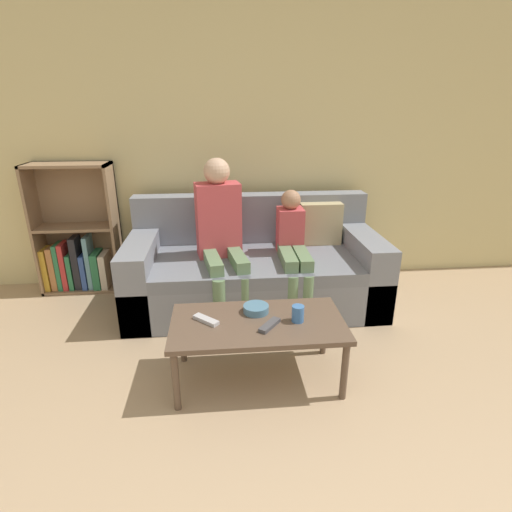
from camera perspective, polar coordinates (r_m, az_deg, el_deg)
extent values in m
cube|color=beige|center=(3.65, -3.53, 16.42)|extent=(12.00, 0.06, 2.60)
cube|color=gray|center=(3.34, -0.17, -4.12)|extent=(2.02, 0.95, 0.33)
cube|color=slate|center=(3.18, -0.03, -1.26)|extent=(1.58, 0.77, 0.10)
cube|color=gray|center=(3.54, -0.75, 5.50)|extent=(2.02, 0.18, 0.42)
cube|color=gray|center=(3.34, -15.80, -2.56)|extent=(0.22, 0.95, 0.59)
cube|color=gray|center=(3.48, 14.77, -1.46)|extent=(0.22, 0.95, 0.59)
cube|color=tan|center=(3.50, 9.19, 4.57)|extent=(0.36, 0.12, 0.36)
cube|color=#8E7051|center=(3.93, -28.77, 3.24)|extent=(0.02, 0.28, 1.13)
cube|color=#8E7051|center=(3.71, -19.41, 3.77)|extent=(0.02, 0.28, 1.13)
cube|color=#8E7051|center=(3.92, -23.67, 4.07)|extent=(0.68, 0.02, 1.13)
cube|color=#8E7051|center=(3.99, -23.07, -4.06)|extent=(0.68, 0.28, 0.02)
cube|color=#8E7051|center=(3.80, -24.27, 3.83)|extent=(0.63, 0.28, 0.02)
cube|color=#8E7051|center=(3.70, -25.49, 11.68)|extent=(0.68, 0.28, 0.02)
cube|color=gold|center=(4.01, -27.53, -1.57)|extent=(0.04, 0.19, 0.38)
cube|color=#B77542|center=(3.98, -26.80, -1.47)|extent=(0.05, 0.17, 0.39)
cube|color=#2D7A4C|center=(3.96, -26.15, -1.27)|extent=(0.04, 0.18, 0.42)
cube|color=red|center=(3.94, -25.52, -1.22)|extent=(0.04, 0.19, 0.42)
cube|color=#2D7A4C|center=(3.94, -24.73, -1.88)|extent=(0.04, 0.19, 0.32)
cube|color=#232328|center=(3.89, -24.14, -0.82)|extent=(0.06, 0.17, 0.48)
cube|color=#33519E|center=(3.91, -23.13, -1.88)|extent=(0.04, 0.20, 0.31)
cube|color=#6699A8|center=(3.86, -22.61, -0.73)|extent=(0.04, 0.18, 0.48)
cube|color=#2D7A4C|center=(3.88, -21.61, -1.72)|extent=(0.06, 0.23, 0.33)
cube|color=beige|center=(3.86, -20.67, -1.79)|extent=(0.05, 0.23, 0.31)
cylinder|color=brown|center=(2.29, -11.39, -17.12)|extent=(0.04, 0.04, 0.37)
cylinder|color=brown|center=(2.37, 12.53, -15.75)|extent=(0.04, 0.04, 0.37)
cylinder|color=brown|center=(2.66, -10.48, -11.18)|extent=(0.04, 0.04, 0.37)
cylinder|color=brown|center=(2.73, 9.71, -10.23)|extent=(0.04, 0.04, 0.37)
cube|color=brown|center=(2.36, 0.25, -9.62)|extent=(1.01, 0.53, 0.03)
cylinder|color=#66845B|center=(2.89, -5.24, -7.32)|extent=(0.10, 0.10, 0.43)
cylinder|color=#66845B|center=(2.92, -1.59, -6.91)|extent=(0.10, 0.10, 0.43)
cube|color=#66845B|center=(3.00, -6.20, -0.75)|extent=(0.17, 0.43, 0.09)
cube|color=#66845B|center=(3.03, -2.70, -0.43)|extent=(0.17, 0.43, 0.09)
cube|color=#C6474C|center=(3.18, -5.40, 5.15)|extent=(0.37, 0.25, 0.58)
sphere|color=#D1A889|center=(3.10, -5.64, 11.96)|extent=(0.20, 0.20, 0.20)
cylinder|color=#66845B|center=(2.95, 5.14, -6.69)|extent=(0.09, 0.09, 0.43)
cylinder|color=#66845B|center=(2.97, 7.29, -6.57)|extent=(0.09, 0.09, 0.43)
cube|color=#66845B|center=(3.07, 4.53, -0.23)|extent=(0.10, 0.42, 0.09)
cube|color=#66845B|center=(3.09, 6.58, -0.17)|extent=(0.10, 0.42, 0.09)
cube|color=#C6474C|center=(3.27, 4.87, 3.65)|extent=(0.21, 0.20, 0.37)
sphere|color=#A87A5B|center=(3.20, 5.01, 8.01)|extent=(0.16, 0.16, 0.16)
cylinder|color=#3D70B2|center=(2.34, 6.00, -8.19)|extent=(0.07, 0.07, 0.10)
cube|color=#B7B7BC|center=(2.36, -7.16, -9.04)|extent=(0.16, 0.15, 0.02)
cube|color=#47474C|center=(2.29, 1.96, -9.84)|extent=(0.14, 0.16, 0.02)
cylinder|color=teal|center=(2.43, 0.00, -7.55)|extent=(0.15, 0.15, 0.05)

